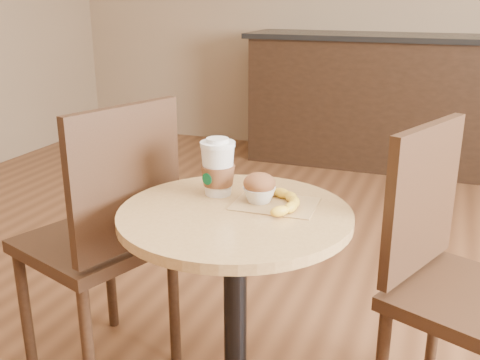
{
  "coord_description": "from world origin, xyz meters",
  "views": [
    {
      "loc": [
        0.46,
        -1.38,
        1.34
      ],
      "look_at": [
        -0.09,
        0.04,
        0.83
      ],
      "focal_mm": 42.0,
      "sensor_mm": 36.0,
      "label": 1
    }
  ],
  "objects_px": {
    "coffee_cup": "(218,169)",
    "banana": "(277,201)",
    "chair_left": "(106,234)",
    "chair_right": "(455,277)",
    "muffin": "(259,188)",
    "cafe_table": "(235,282)"
  },
  "relations": [
    {
      "from": "chair_left",
      "to": "muffin",
      "type": "relative_size",
      "value": 10.36
    },
    {
      "from": "chair_left",
      "to": "coffee_cup",
      "type": "bearing_deg",
      "value": 111.59
    },
    {
      "from": "chair_left",
      "to": "chair_right",
      "type": "bearing_deg",
      "value": 115.74
    },
    {
      "from": "chair_left",
      "to": "muffin",
      "type": "height_order",
      "value": "chair_left"
    },
    {
      "from": "banana",
      "to": "chair_right",
      "type": "bearing_deg",
      "value": -6.62
    },
    {
      "from": "cafe_table",
      "to": "muffin",
      "type": "relative_size",
      "value": 7.65
    },
    {
      "from": "chair_left",
      "to": "muffin",
      "type": "distance_m",
      "value": 0.6
    },
    {
      "from": "banana",
      "to": "muffin",
      "type": "bearing_deg",
      "value": 140.04
    },
    {
      "from": "chair_right",
      "to": "coffee_cup",
      "type": "distance_m",
      "value": 0.78
    },
    {
      "from": "cafe_table",
      "to": "muffin",
      "type": "bearing_deg",
      "value": 64.79
    },
    {
      "from": "cafe_table",
      "to": "coffee_cup",
      "type": "distance_m",
      "value": 0.34
    },
    {
      "from": "chair_left",
      "to": "coffee_cup",
      "type": "xyz_separation_m",
      "value": [
        0.41,
        0.02,
        0.27
      ]
    },
    {
      "from": "coffee_cup",
      "to": "banana",
      "type": "xyz_separation_m",
      "value": [
        0.2,
        -0.04,
        -0.06
      ]
    },
    {
      "from": "cafe_table",
      "to": "chair_left",
      "type": "xyz_separation_m",
      "value": [
        -0.51,
        0.09,
        0.04
      ]
    },
    {
      "from": "muffin",
      "to": "banana",
      "type": "distance_m",
      "value": 0.07
    },
    {
      "from": "coffee_cup",
      "to": "banana",
      "type": "height_order",
      "value": "coffee_cup"
    },
    {
      "from": "cafe_table",
      "to": "chair_left",
      "type": "relative_size",
      "value": 0.74
    },
    {
      "from": "cafe_table",
      "to": "banana",
      "type": "bearing_deg",
      "value": 34.75
    },
    {
      "from": "cafe_table",
      "to": "chair_left",
      "type": "height_order",
      "value": "chair_left"
    },
    {
      "from": "cafe_table",
      "to": "chair_right",
      "type": "xyz_separation_m",
      "value": [
        0.61,
        0.23,
        0.02
      ]
    },
    {
      "from": "chair_left",
      "to": "chair_right",
      "type": "xyz_separation_m",
      "value": [
        1.12,
        0.13,
        -0.02
      ]
    },
    {
      "from": "chair_left",
      "to": "chair_right",
      "type": "relative_size",
      "value": 1.03
    }
  ]
}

